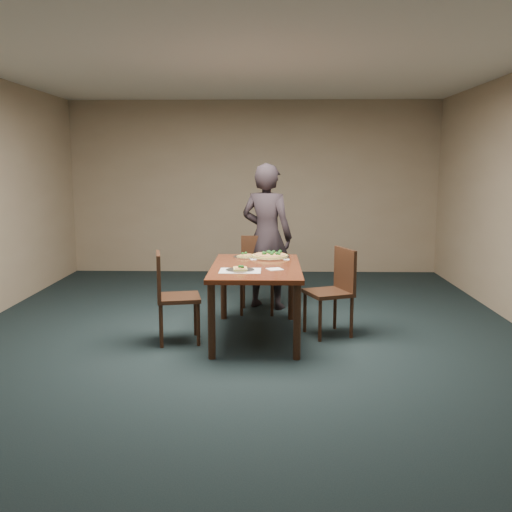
{
  "coord_description": "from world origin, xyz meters",
  "views": [
    {
      "loc": [
        0.25,
        -5.39,
        1.77
      ],
      "look_at": [
        0.12,
        0.33,
        0.85
      ],
      "focal_mm": 40.0,
      "sensor_mm": 36.0,
      "label": 1
    }
  ],
  "objects_px": {
    "chair_left": "(170,292)",
    "slice_plate_far": "(246,256)",
    "chair_right": "(335,286)",
    "slice_plate_near": "(240,269)",
    "dining_table": "(256,275)",
    "pizza_pan": "(270,256)",
    "chair_far": "(258,269)",
    "diner": "(267,236)"
  },
  "relations": [
    {
      "from": "chair_right",
      "to": "diner",
      "type": "relative_size",
      "value": 0.51
    },
    {
      "from": "dining_table",
      "to": "slice_plate_far",
      "type": "height_order",
      "value": "slice_plate_far"
    },
    {
      "from": "chair_far",
      "to": "chair_left",
      "type": "distance_m",
      "value": 1.53
    },
    {
      "from": "chair_left",
      "to": "slice_plate_far",
      "type": "xyz_separation_m",
      "value": [
        0.72,
        0.72,
        0.25
      ]
    },
    {
      "from": "slice_plate_far",
      "to": "diner",
      "type": "bearing_deg",
      "value": 72.32
    },
    {
      "from": "dining_table",
      "to": "pizza_pan",
      "type": "xyz_separation_m",
      "value": [
        0.14,
        0.5,
        0.12
      ]
    },
    {
      "from": "chair_right",
      "to": "slice_plate_near",
      "type": "xyz_separation_m",
      "value": [
        -0.97,
        -0.4,
        0.25
      ]
    },
    {
      "from": "diner",
      "to": "slice_plate_near",
      "type": "height_order",
      "value": "diner"
    },
    {
      "from": "slice_plate_far",
      "to": "dining_table",
      "type": "bearing_deg",
      "value": -76.68
    },
    {
      "from": "chair_right",
      "to": "pizza_pan",
      "type": "height_order",
      "value": "chair_right"
    },
    {
      "from": "diner",
      "to": "slice_plate_far",
      "type": "xyz_separation_m",
      "value": [
        -0.23,
        -0.72,
        -0.13
      ]
    },
    {
      "from": "dining_table",
      "to": "slice_plate_near",
      "type": "distance_m",
      "value": 0.34
    },
    {
      "from": "dining_table",
      "to": "diner",
      "type": "relative_size",
      "value": 0.84
    },
    {
      "from": "chair_right",
      "to": "slice_plate_far",
      "type": "bearing_deg",
      "value": -135.44
    },
    {
      "from": "chair_right",
      "to": "pizza_pan",
      "type": "bearing_deg",
      "value": -141.62
    },
    {
      "from": "pizza_pan",
      "to": "slice_plate_far",
      "type": "xyz_separation_m",
      "value": [
        -0.27,
        0.03,
        -0.01
      ]
    },
    {
      "from": "chair_right",
      "to": "slice_plate_near",
      "type": "bearing_deg",
      "value": -89.26
    },
    {
      "from": "diner",
      "to": "chair_left",
      "type": "bearing_deg",
      "value": 79.22
    },
    {
      "from": "chair_far",
      "to": "chair_left",
      "type": "xyz_separation_m",
      "value": [
        -0.85,
        -1.27,
        0.0
      ]
    },
    {
      "from": "pizza_pan",
      "to": "chair_right",
      "type": "bearing_deg",
      "value": -30.13
    },
    {
      "from": "diner",
      "to": "slice_plate_near",
      "type": "bearing_deg",
      "value": 103.52
    },
    {
      "from": "chair_right",
      "to": "diner",
      "type": "distance_m",
      "value": 1.4
    },
    {
      "from": "pizza_pan",
      "to": "chair_left",
      "type": "bearing_deg",
      "value": -145.23
    },
    {
      "from": "slice_plate_near",
      "to": "chair_far",
      "type": "bearing_deg",
      "value": 84.04
    },
    {
      "from": "slice_plate_near",
      "to": "chair_left",
      "type": "bearing_deg",
      "value": 172.04
    },
    {
      "from": "chair_far",
      "to": "dining_table",
      "type": "bearing_deg",
      "value": -88.26
    },
    {
      "from": "dining_table",
      "to": "chair_left",
      "type": "height_order",
      "value": "chair_left"
    },
    {
      "from": "slice_plate_near",
      "to": "slice_plate_far",
      "type": "distance_m",
      "value": 0.82
    },
    {
      "from": "dining_table",
      "to": "chair_left",
      "type": "bearing_deg",
      "value": -167.55
    },
    {
      "from": "chair_far",
      "to": "slice_plate_near",
      "type": "relative_size",
      "value": 3.25
    },
    {
      "from": "chair_far",
      "to": "pizza_pan",
      "type": "bearing_deg",
      "value": -74.05
    },
    {
      "from": "chair_far",
      "to": "chair_left",
      "type": "bearing_deg",
      "value": -122.14
    },
    {
      "from": "dining_table",
      "to": "chair_far",
      "type": "distance_m",
      "value": 1.09
    },
    {
      "from": "pizza_pan",
      "to": "slice_plate_near",
      "type": "height_order",
      "value": "pizza_pan"
    },
    {
      "from": "chair_left",
      "to": "slice_plate_far",
      "type": "relative_size",
      "value": 3.25
    },
    {
      "from": "dining_table",
      "to": "slice_plate_far",
      "type": "distance_m",
      "value": 0.56
    },
    {
      "from": "slice_plate_near",
      "to": "slice_plate_far",
      "type": "xyz_separation_m",
      "value": [
        0.02,
        0.82,
        -0.0
      ]
    },
    {
      "from": "chair_far",
      "to": "pizza_pan",
      "type": "relative_size",
      "value": 2.11
    },
    {
      "from": "chair_far",
      "to": "chair_right",
      "type": "bearing_deg",
      "value": -48.08
    },
    {
      "from": "slice_plate_far",
      "to": "pizza_pan",
      "type": "bearing_deg",
      "value": -5.88
    },
    {
      "from": "chair_left",
      "to": "chair_right",
      "type": "height_order",
      "value": "same"
    },
    {
      "from": "chair_left",
      "to": "slice_plate_far",
      "type": "bearing_deg",
      "value": -57.07
    }
  ]
}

